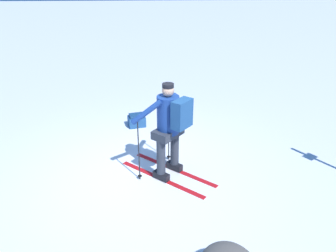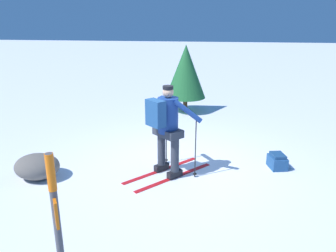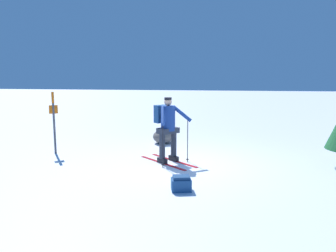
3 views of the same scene
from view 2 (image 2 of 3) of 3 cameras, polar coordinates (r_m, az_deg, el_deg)
ground_plane at (r=6.60m, az=1.53°, el=-6.80°), size 80.00×80.00×0.00m
skier at (r=5.86m, az=-0.25°, el=0.29°), size 1.53×1.65×1.68m
dropped_backpack at (r=6.77m, az=18.49°, el=-5.85°), size 0.37×0.44×0.30m
trail_marker at (r=3.04m, az=-18.61°, el=-17.04°), size 0.15×0.21×1.78m
rock_boulder at (r=6.46m, az=-21.84°, el=-6.55°), size 0.82×0.70×0.45m
pine_tree at (r=10.20m, az=3.10°, el=9.45°), size 1.25×1.25×2.08m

